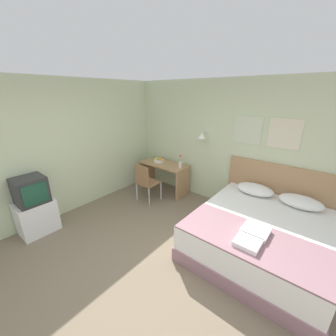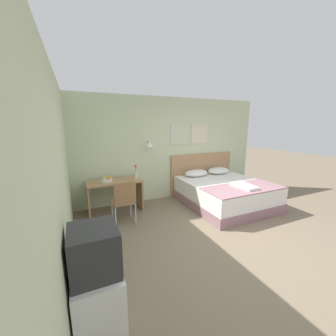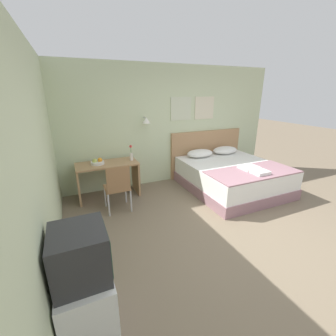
% 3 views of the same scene
% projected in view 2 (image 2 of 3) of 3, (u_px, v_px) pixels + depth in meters
% --- Properties ---
extents(ground_plane, '(24.00, 24.00, 0.00)m').
position_uv_depth(ground_plane, '(231.00, 247.00, 3.39)').
color(ground_plane, '#756651').
extents(wall_back, '(5.56, 0.31, 2.65)m').
position_uv_depth(wall_back, '(167.00, 149.00, 5.44)').
color(wall_back, beige).
rests_on(wall_back, ground_plane).
extents(wall_left, '(0.06, 5.59, 2.65)m').
position_uv_depth(wall_left, '(56.00, 195.00, 1.96)').
color(wall_left, beige).
rests_on(wall_left, ground_plane).
extents(bed, '(1.86, 2.04, 0.59)m').
position_uv_depth(bed, '(225.00, 193.00, 5.11)').
color(bed, gray).
rests_on(bed, ground_plane).
extents(headboard, '(1.98, 0.06, 1.15)m').
position_uv_depth(headboard, '(202.00, 173.00, 5.99)').
color(headboard, '#A87F56').
rests_on(headboard, ground_plane).
extents(pillow_left, '(0.66, 0.42, 0.18)m').
position_uv_depth(pillow_left, '(196.00, 173.00, 5.56)').
color(pillow_left, white).
rests_on(pillow_left, bed).
extents(pillow_right, '(0.66, 0.42, 0.18)m').
position_uv_depth(pillow_right, '(218.00, 171.00, 5.86)').
color(pillow_right, white).
rests_on(pillow_right, bed).
extents(throw_blanket, '(1.80, 0.81, 0.02)m').
position_uv_depth(throw_blanket, '(243.00, 188.00, 4.52)').
color(throw_blanket, gray).
rests_on(throw_blanket, bed).
extents(folded_towel_near_foot, '(0.33, 0.31, 0.06)m').
position_uv_depth(folded_towel_near_foot, '(240.00, 184.00, 4.65)').
color(folded_towel_near_foot, white).
rests_on(folded_towel_near_foot, throw_blanket).
extents(folded_towel_mid_bed, '(0.29, 0.29, 0.06)m').
position_uv_depth(folded_towel_mid_bed, '(249.00, 188.00, 4.40)').
color(folded_towel_mid_bed, white).
rests_on(folded_towel_mid_bed, throw_blanket).
extents(desk, '(1.20, 0.57, 0.72)m').
position_uv_depth(desk, '(115.00, 190.00, 4.68)').
color(desk, '#A87F56').
rests_on(desk, ground_plane).
extents(desk_chair, '(0.43, 0.43, 0.89)m').
position_uv_depth(desk_chair, '(124.00, 199.00, 4.07)').
color(desk_chair, '#8E6642').
rests_on(desk_chair, ground_plane).
extents(fruit_bowl, '(0.26, 0.26, 0.12)m').
position_uv_depth(fruit_bowl, '(106.00, 180.00, 4.56)').
color(fruit_bowl, silver).
rests_on(fruit_bowl, desk).
extents(flower_vase, '(0.07, 0.07, 0.32)m').
position_uv_depth(flower_vase, '(136.00, 174.00, 4.80)').
color(flower_vase, silver).
rests_on(flower_vase, desk).
extents(tv_stand, '(0.46, 0.59, 0.59)m').
position_uv_depth(tv_stand, '(98.00, 297.00, 2.04)').
color(tv_stand, white).
rests_on(tv_stand, ground_plane).
extents(television, '(0.45, 0.46, 0.45)m').
position_uv_depth(television, '(94.00, 250.00, 1.93)').
color(television, '#2D2D30').
rests_on(television, tv_stand).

